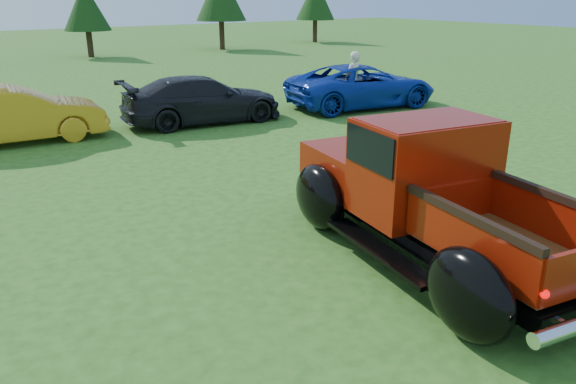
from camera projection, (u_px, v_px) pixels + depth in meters
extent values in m
plane|color=#2A5719|center=(305.00, 259.00, 8.56)|extent=(120.00, 120.00, 0.00)
cylinder|color=#332114|center=(90.00, 44.00, 34.58)|extent=(0.36, 0.36, 1.58)
cone|color=black|center=(86.00, 6.00, 33.84)|extent=(2.82, 2.82, 2.82)
cylinder|color=#332114|center=(222.00, 35.00, 39.04)|extent=(0.36, 0.36, 1.94)
cylinder|color=#332114|center=(315.00, 31.00, 44.75)|extent=(0.36, 0.36, 1.73)
cylinder|color=black|center=(475.00, 303.00, 6.50)|extent=(0.42, 0.93, 0.90)
cylinder|color=black|center=(325.00, 203.00, 9.55)|extent=(0.42, 0.93, 0.90)
cylinder|color=black|center=(415.00, 187.00, 10.32)|extent=(0.42, 0.93, 0.90)
cube|color=black|center=(436.00, 227.00, 8.44)|extent=(2.46, 5.46, 0.22)
cube|color=maroon|center=(370.00, 166.00, 9.86)|extent=(2.17, 1.99, 0.70)
cube|color=silver|center=(344.00, 154.00, 10.60)|extent=(1.78, 0.38, 0.56)
cube|color=maroon|center=(424.00, 167.00, 8.49)|extent=(2.19, 1.61, 1.46)
cube|color=black|center=(426.00, 142.00, 8.36)|extent=(2.21, 1.51, 0.56)
cube|color=maroon|center=(428.00, 122.00, 8.26)|extent=(2.08, 1.49, 0.09)
cube|color=brown|center=(509.00, 253.00, 7.19)|extent=(1.88, 2.47, 0.06)
cube|color=maroon|center=(466.00, 243.00, 6.78)|extent=(0.44, 2.22, 0.58)
cube|color=maroon|center=(555.00, 222.00, 7.39)|extent=(0.44, 2.22, 0.58)
cube|color=maroon|center=(452.00, 203.00, 8.04)|extent=(1.50, 0.32, 0.58)
cube|color=black|center=(469.00, 216.00, 6.66)|extent=(0.49, 2.23, 0.10)
cube|color=black|center=(559.00, 197.00, 7.28)|extent=(0.49, 2.23, 0.10)
ellipsoid|color=black|center=(468.00, 295.00, 6.41)|extent=(0.71, 1.26, 0.99)
ellipsoid|color=black|center=(319.00, 197.00, 9.46)|extent=(0.71, 1.26, 0.99)
ellipsoid|color=black|center=(421.00, 180.00, 10.32)|extent=(0.71, 1.26, 0.99)
cube|color=black|center=(379.00, 250.00, 8.01)|extent=(0.76, 2.38, 0.07)
cube|color=black|center=(491.00, 225.00, 8.87)|extent=(0.76, 2.38, 0.07)
sphere|color=#CC0505|center=(545.00, 294.00, 5.85)|extent=(0.10, 0.10, 0.10)
imported|color=orange|center=(15.00, 115.00, 14.90)|extent=(4.71, 2.00, 1.51)
imported|color=black|center=(203.00, 100.00, 17.25)|extent=(5.13, 2.59, 1.43)
imported|color=#0E2D9D|center=(362.00, 86.00, 19.58)|extent=(5.65, 3.29, 1.48)
imported|color=beige|center=(353.00, 81.00, 18.98)|extent=(0.82, 0.64, 1.97)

